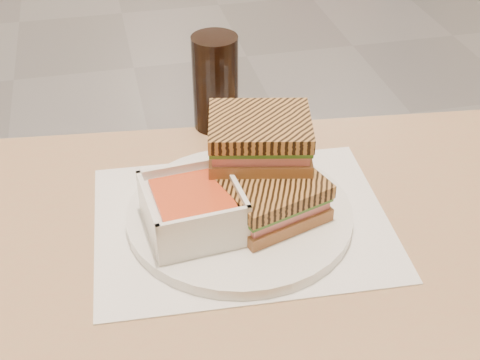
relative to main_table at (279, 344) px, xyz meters
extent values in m
cube|color=#A18359|center=(0.00, 0.00, 0.10)|extent=(1.27, 0.83, 0.03)
cube|color=white|center=(-0.02, 0.11, 0.11)|extent=(0.39, 0.31, 0.00)
cylinder|color=white|center=(-0.03, 0.12, 0.12)|extent=(0.29, 0.29, 0.02)
cube|color=white|center=(-0.09, 0.10, 0.15)|extent=(0.12, 0.12, 0.05)
cube|color=#DA4C25|center=(-0.09, 0.10, 0.18)|extent=(0.10, 0.10, 0.01)
cube|color=white|center=(-0.03, 0.10, 0.18)|extent=(0.02, 0.11, 0.01)
cube|color=white|center=(-0.14, 0.09, 0.18)|extent=(0.02, 0.11, 0.01)
cube|color=white|center=(-0.09, 0.15, 0.18)|extent=(0.11, 0.02, 0.01)
cube|color=white|center=(-0.08, 0.04, 0.18)|extent=(0.11, 0.02, 0.01)
cube|color=#AA703D|center=(0.01, 0.10, 0.14)|extent=(0.14, 0.13, 0.02)
cube|color=#D16A68|center=(0.01, 0.10, 0.15)|extent=(0.13, 0.12, 0.01)
cube|color=#386B23|center=(0.01, 0.10, 0.16)|extent=(0.14, 0.13, 0.01)
cube|color=#9F6E32|center=(0.01, 0.10, 0.18)|extent=(0.14, 0.13, 0.02)
cube|color=#AA703D|center=(0.01, 0.16, 0.19)|extent=(0.15, 0.13, 0.02)
cube|color=#D16A68|center=(0.01, 0.16, 0.21)|extent=(0.14, 0.12, 0.01)
cube|color=#386B23|center=(0.01, 0.16, 0.22)|extent=(0.14, 0.13, 0.01)
cube|color=#9F6E32|center=(0.01, 0.16, 0.23)|extent=(0.15, 0.13, 0.02)
cylinder|color=black|center=(-0.01, 0.36, 0.19)|extent=(0.07, 0.07, 0.15)
camera|label=1|loc=(-0.17, -0.54, 0.67)|focal=50.01mm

